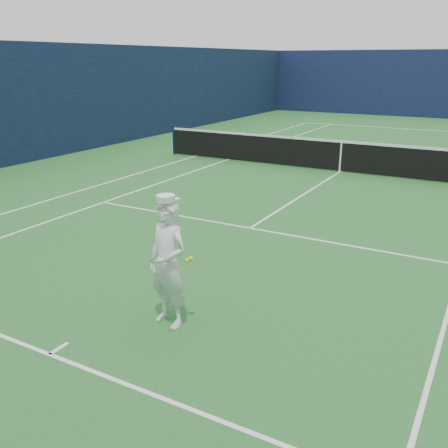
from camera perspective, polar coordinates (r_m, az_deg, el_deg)
name	(u,v)px	position (r m, az deg, el deg)	size (l,w,h in m)	color
ground	(339,172)	(16.42, 13.06, 5.80)	(80.00, 80.00, 0.00)	#266529
court_markings	(339,172)	(16.41, 13.06, 5.82)	(11.03, 23.83, 0.01)	white
windscreen_fence	(344,108)	(16.12, 13.57, 12.75)	(20.12, 36.12, 4.00)	#0F173A
tennis_net	(341,155)	(16.31, 13.20, 7.70)	(12.88, 0.09, 1.07)	#141E4C
tennis_player	(168,263)	(6.59, -6.42, -4.48)	(0.75, 0.60, 1.80)	white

